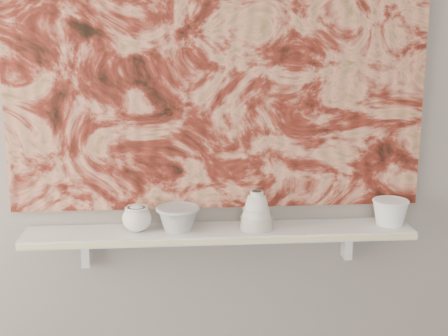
{
  "coord_description": "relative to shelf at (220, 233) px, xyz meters",
  "views": [
    {
      "loc": [
        -0.16,
        -0.63,
        1.65
      ],
      "look_at": [
        0.01,
        1.49,
        1.16
      ],
      "focal_mm": 50.0,
      "sensor_mm": 36.0,
      "label": 1
    }
  ],
  "objects": [
    {
      "name": "wall_back",
      "position": [
        0.0,
        0.09,
        0.44
      ],
      "size": [
        3.6,
        0.0,
        3.6
      ],
      "primitive_type": "plane",
      "rotation": [
        1.57,
        0.0,
        0.0
      ],
      "color": "gray",
      "rests_on": "floor"
    },
    {
      "name": "bell_vessel",
      "position": [
        0.13,
        0.0,
        0.08
      ],
      "size": [
        0.16,
        0.16,
        0.14
      ],
      "primitive_type": null,
      "rotation": [
        0.0,
        0.0,
        0.39
      ],
      "color": "beige",
      "rests_on": "shelf"
    },
    {
      "name": "shelf",
      "position": [
        0.0,
        0.0,
        0.0
      ],
      "size": [
        1.4,
        0.18,
        0.03
      ],
      "primitive_type": "cube",
      "color": "silver",
      "rests_on": "wall_back"
    },
    {
      "name": "house_motif",
      "position": [
        0.45,
        0.07,
        0.32
      ],
      "size": [
        0.09,
        0.0,
        0.08
      ],
      "primitive_type": "cube",
      "color": "black",
      "rests_on": "painting"
    },
    {
      "name": "shelf_stripe",
      "position": [
        0.0,
        -0.09,
        0.0
      ],
      "size": [
        1.4,
        0.01,
        0.02
      ],
      "primitive_type": "cube",
      "color": "beige",
      "rests_on": "shelf"
    },
    {
      "name": "painting",
      "position": [
        0.0,
        0.08,
        0.62
      ],
      "size": [
        1.5,
        0.02,
        1.1
      ],
      "primitive_type": "cube",
      "color": "maroon",
      "rests_on": "wall_back"
    },
    {
      "name": "bracket_left",
      "position": [
        -0.49,
        0.06,
        -0.07
      ],
      "size": [
        0.03,
        0.06,
        0.12
      ],
      "primitive_type": "cube",
      "color": "silver",
      "rests_on": "wall_back"
    },
    {
      "name": "bowl_white",
      "position": [
        0.63,
        0.0,
        0.06
      ],
      "size": [
        0.15,
        0.15,
        0.1
      ],
      "primitive_type": null,
      "rotation": [
        0.0,
        0.0,
        -0.14
      ],
      "color": "white",
      "rests_on": "shelf"
    },
    {
      "name": "cup_cream",
      "position": [
        -0.3,
        0.0,
        0.06
      ],
      "size": [
        0.12,
        0.12,
        0.09
      ],
      "primitive_type": null,
      "rotation": [
        0.0,
        0.0,
        0.2
      ],
      "color": "silver",
      "rests_on": "shelf"
    },
    {
      "name": "bowl_grey",
      "position": [
        -0.15,
        0.0,
        0.06
      ],
      "size": [
        0.17,
        0.17,
        0.09
      ],
      "primitive_type": null,
      "rotation": [
        0.0,
        0.0,
        -0.11
      ],
      "color": "#9C9C99",
      "rests_on": "shelf"
    },
    {
      "name": "bracket_right",
      "position": [
        0.49,
        0.06,
        -0.07
      ],
      "size": [
        0.03,
        0.06,
        0.12
      ],
      "primitive_type": "cube",
      "color": "silver",
      "rests_on": "wall_back"
    }
  ]
}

